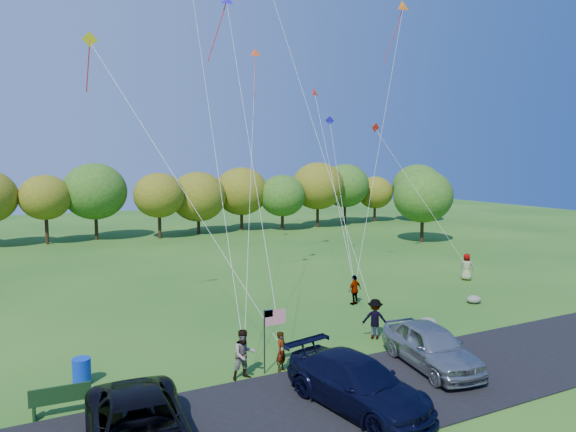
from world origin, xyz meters
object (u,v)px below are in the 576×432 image
minivan_dark (140,430)px  flyer_a (282,351)px  park_bench (60,399)px  flyer_c (375,319)px  flyer_e (467,267)px  minivan_navy (357,383)px  flyer_b (244,354)px  trash_barrel (82,371)px  minivan_silver (431,346)px  flyer_d (355,290)px

minivan_dark → flyer_a: 7.24m
park_bench → flyer_c: bearing=8.8°
flyer_a → flyer_e: 20.18m
minivan_navy → flyer_e: (17.42, 12.26, 0.05)m
minivan_navy → flyer_b: flyer_b is taller
trash_barrel → park_bench: bearing=-110.3°
flyer_b → trash_barrel: bearing=156.2°
minivan_silver → flyer_a: size_ratio=3.16×
minivan_dark → flyer_c: size_ratio=3.15×
minivan_dark → trash_barrel: size_ratio=5.96×
minivan_dark → minivan_navy: bearing=2.1°
flyer_d → park_bench: size_ratio=0.92×
minivan_silver → flyer_c: bearing=97.4°
flyer_c → trash_barrel: bearing=35.1°
flyer_d → trash_barrel: bearing=0.6°
flyer_d → trash_barrel: flyer_d is taller
flyer_a → flyer_c: 5.75m
minivan_silver → flyer_a: minivan_silver is taller
flyer_d → flyer_b: bearing=19.3°
minivan_dark → flyer_d: 17.55m
flyer_c → flyer_e: (12.81, 6.89, -0.01)m
minivan_silver → flyer_b: 7.52m
minivan_navy → park_bench: minivan_navy is taller
trash_barrel → flyer_d: bearing=16.4°
flyer_b → flyer_d: flyer_b is taller
flyer_a → park_bench: size_ratio=0.85×
flyer_b → flyer_d: size_ratio=1.11×
flyer_c → minivan_dark: bearing=62.5°
trash_barrel → minivan_navy: bearing=-36.9°
flyer_b → trash_barrel: size_ratio=1.93×
park_bench → trash_barrel: size_ratio=1.89×
trash_barrel → minivan_silver: bearing=-19.9°
flyer_a → flyer_d: size_ratio=0.93×
flyer_c → flyer_a: bearing=53.1°
minivan_dark → minivan_silver: minivan_silver is taller
park_bench → trash_barrel: park_bench is taller
trash_barrel → minivan_dark: bearing=-80.0°
minivan_navy → flyer_b: (-2.54, 3.93, 0.08)m
trash_barrel → flyer_c: bearing=-3.5°
minivan_dark → flyer_d: bearing=40.0°
minivan_silver → flyer_d: 9.39m
minivan_dark → flyer_a: (6.18, 3.76, -0.08)m
minivan_dark → flyer_e: (24.56, 12.10, 0.05)m
minivan_silver → flyer_d: (2.39, 9.08, -0.06)m
minivan_dark → flyer_e: 27.38m
minivan_silver → park_bench: minivan_silver is taller
minivan_navy → trash_barrel: 10.25m
minivan_dark → trash_barrel: (-1.05, 5.99, -0.39)m
minivan_dark → minivan_silver: bearing=10.1°
minivan_silver → flyer_a: bearing=164.5°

